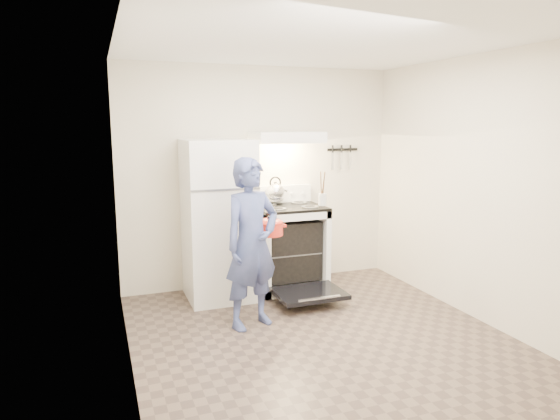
% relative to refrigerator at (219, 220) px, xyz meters
% --- Properties ---
extents(floor, '(3.60, 3.60, 0.00)m').
position_rel_refrigerator_xyz_m(floor, '(0.58, -1.45, -0.85)').
color(floor, brown).
rests_on(floor, ground).
extents(back_wall, '(3.20, 0.02, 2.50)m').
position_rel_refrigerator_xyz_m(back_wall, '(0.58, 0.35, 0.40)').
color(back_wall, beige).
rests_on(back_wall, ground).
extents(refrigerator, '(0.70, 0.70, 1.70)m').
position_rel_refrigerator_xyz_m(refrigerator, '(0.00, 0.00, 0.00)').
color(refrigerator, white).
rests_on(refrigerator, floor).
extents(stove_body, '(0.76, 0.65, 0.92)m').
position_rel_refrigerator_xyz_m(stove_body, '(0.81, 0.02, -0.39)').
color(stove_body, white).
rests_on(stove_body, floor).
extents(cooktop, '(0.76, 0.65, 0.03)m').
position_rel_refrigerator_xyz_m(cooktop, '(0.81, 0.02, 0.09)').
color(cooktop, black).
rests_on(cooktop, stove_body).
extents(backsplash, '(0.76, 0.07, 0.20)m').
position_rel_refrigerator_xyz_m(backsplash, '(0.81, 0.31, 0.20)').
color(backsplash, white).
rests_on(backsplash, cooktop).
extents(oven_door, '(0.70, 0.54, 0.04)m').
position_rel_refrigerator_xyz_m(oven_door, '(0.81, -0.57, -0.72)').
color(oven_door, black).
rests_on(oven_door, floor).
extents(oven_rack, '(0.60, 0.52, 0.01)m').
position_rel_refrigerator_xyz_m(oven_rack, '(0.81, 0.02, -0.41)').
color(oven_rack, slate).
rests_on(oven_rack, stove_body).
extents(range_hood, '(0.76, 0.50, 0.12)m').
position_rel_refrigerator_xyz_m(range_hood, '(0.81, 0.10, 0.86)').
color(range_hood, white).
rests_on(range_hood, back_wall).
extents(knife_strip, '(0.40, 0.02, 0.03)m').
position_rel_refrigerator_xyz_m(knife_strip, '(1.63, 0.33, 0.70)').
color(knife_strip, black).
rests_on(knife_strip, back_wall).
extents(pizza_stone, '(0.31, 0.31, 0.02)m').
position_rel_refrigerator_xyz_m(pizza_stone, '(0.85, 0.07, -0.40)').
color(pizza_stone, '#8C694F').
rests_on(pizza_stone, oven_rack).
extents(tea_kettle, '(0.26, 0.21, 0.31)m').
position_rel_refrigerator_xyz_m(tea_kettle, '(0.72, 0.22, 0.26)').
color(tea_kettle, silver).
rests_on(tea_kettle, cooktop).
extents(utensil_jar, '(0.09, 0.09, 0.13)m').
position_rel_refrigerator_xyz_m(utensil_jar, '(1.11, -0.22, 0.20)').
color(utensil_jar, silver).
rests_on(utensil_jar, cooktop).
extents(person, '(0.66, 0.54, 1.57)m').
position_rel_refrigerator_xyz_m(person, '(0.10, -0.87, -0.07)').
color(person, navy).
rests_on(person, floor).
extents(dutch_oven, '(0.34, 0.27, 0.23)m').
position_rel_refrigerator_xyz_m(dutch_oven, '(0.37, -0.57, -0.01)').
color(dutch_oven, red).
rests_on(dutch_oven, person).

